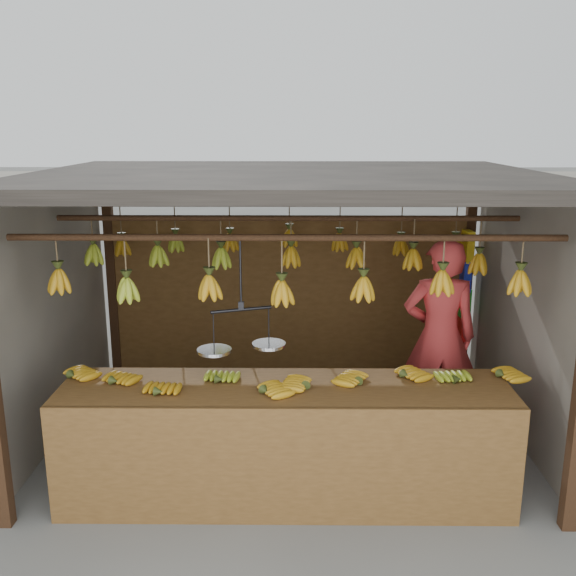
{
  "coord_description": "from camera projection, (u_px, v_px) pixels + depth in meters",
  "views": [
    {
      "loc": [
        0.06,
        -5.52,
        2.77
      ],
      "look_at": [
        0.0,
        0.3,
        1.3
      ],
      "focal_mm": 40.0,
      "sensor_mm": 36.0,
      "label": 1
    }
  ],
  "objects": [
    {
      "name": "ground",
      "position": [
        288.0,
        429.0,
        6.03
      ],
      "size": [
        80.0,
        80.0,
        0.0
      ],
      "primitive_type": "plane",
      "color": "#5B5B57"
    },
    {
      "name": "stall",
      "position": [
        288.0,
        216.0,
        5.87
      ],
      "size": [
        4.3,
        3.3,
        2.4
      ],
      "color": "black",
      "rests_on": "ground"
    },
    {
      "name": "counter",
      "position": [
        285.0,
        418.0,
        4.67
      ],
      "size": [
        3.55,
        0.76,
        0.96
      ],
      "color": "brown",
      "rests_on": "ground"
    },
    {
      "name": "hanging_bananas",
      "position": [
        287.0,
        260.0,
        5.65
      ],
      "size": [
        3.6,
        2.22,
        0.39
      ],
      "color": "#AF7A12",
      "rests_on": "ground"
    },
    {
      "name": "balance_scale",
      "position": [
        242.0,
        341.0,
        4.77
      ],
      "size": [
        0.64,
        0.38,
        0.85
      ],
      "color": "black",
      "rests_on": "ground"
    },
    {
      "name": "vendor",
      "position": [
        439.0,
        337.0,
        5.82
      ],
      "size": [
        0.68,
        0.47,
        1.82
      ],
      "primitive_type": "imported",
      "rotation": [
        0.0,
        0.0,
        3.1
      ],
      "color": "#BF3333",
      "rests_on": "ground"
    },
    {
      "name": "bag_bundles",
      "position": [
        464.0,
        289.0,
        7.07
      ],
      "size": [
        0.08,
        0.26,
        1.31
      ],
      "color": "yellow",
      "rests_on": "ground"
    }
  ]
}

